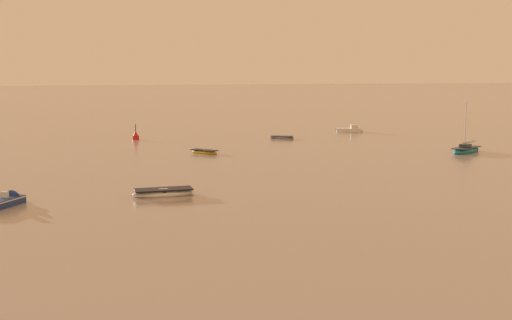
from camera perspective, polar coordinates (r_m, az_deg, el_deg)
rowboat_moored_1 at (r=73.92m, az=-4.61°, el=0.72°), size 3.25×3.45×0.56m
motorboat_moored_1 at (r=100.85m, az=8.57°, el=2.65°), size 4.51×2.63×1.62m
motorboat_moored_2 at (r=48.75m, az=-21.38°, el=-3.51°), size 3.73×4.63×1.54m
sailboat_moored_0 at (r=78.31m, az=18.21°, el=0.84°), size 5.58×4.33×6.16m
rowboat_moored_6 at (r=89.58m, az=2.33°, el=2.01°), size 3.56×2.34×0.53m
rowboat_moored_7 at (r=49.34m, az=-8.23°, el=-2.92°), size 4.77×1.71×0.75m
channel_buoy at (r=89.78m, az=-10.66°, el=2.09°), size 0.90×0.90×2.30m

